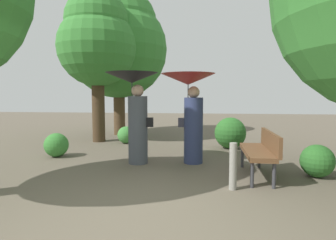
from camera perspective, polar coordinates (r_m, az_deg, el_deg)
The scene contains 11 objects.
ground_plane at distance 3.81m, azimuth -6.08°, elevation -18.13°, with size 40.00×40.00×0.00m, color brown.
person_left at distance 6.28m, azimuth -6.56°, elevation 3.50°, with size 1.13×1.13×1.97m.
person_right at distance 6.29m, azimuth 4.45°, elevation 3.82°, with size 1.18×1.18×1.96m.
park_bench at distance 5.54m, azimuth 17.96°, elevation -5.50°, with size 0.51×1.51×0.83m.
tree_near_left at distance 11.16m, azimuth -9.79°, elevation 14.97°, with size 3.60×3.60×5.46m.
tree_far_back at distance 9.63m, azimuth -13.86°, elevation 15.22°, with size 2.46×2.46×4.78m.
bush_path_left at distance 9.01m, azimuth -8.32°, elevation -2.93°, with size 0.53×0.53×0.53m, color #428C3D.
bush_path_right at distance 8.24m, azimuth 12.21°, elevation -2.52°, with size 0.87×0.87×0.87m, color #2D6B28.
bush_behind_bench at distance 7.49m, azimuth -21.21°, elevation -4.62°, with size 0.58×0.58×0.58m, color #387F33.
bush_far_side at distance 5.95m, azimuth 27.41°, elevation -7.19°, with size 0.60×0.60×0.60m, color #2D6B28.
path_marker_post at distance 4.71m, azimuth 12.74°, elevation -8.92°, with size 0.12×0.12×0.75m, color gray.
Camera 1 is at (0.80, -3.41, 1.49)m, focal length 30.83 mm.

